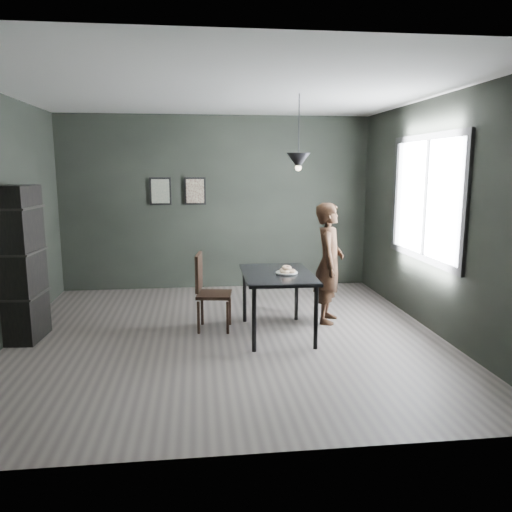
{
  "coord_description": "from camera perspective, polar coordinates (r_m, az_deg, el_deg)",
  "views": [
    {
      "loc": [
        -0.33,
        -5.67,
        1.98
      ],
      "look_at": [
        0.35,
        0.05,
        0.95
      ],
      "focal_mm": 35.0,
      "sensor_mm": 36.0,
      "label": 1
    }
  ],
  "objects": [
    {
      "name": "wood_chair",
      "position": [
        6.13,
        -5.59,
        -3.52
      ],
      "size": [
        0.46,
        0.46,
        0.95
      ],
      "rotation": [
        0.0,
        0.0,
        -0.14
      ],
      "color": "black",
      "rests_on": "ground"
    },
    {
      "name": "shelf_unit",
      "position": [
        6.27,
        -25.16,
        -0.83
      ],
      "size": [
        0.38,
        0.62,
        1.78
      ],
      "primitive_type": "cube",
      "rotation": [
        0.0,
        0.0,
        -0.08
      ],
      "color": "black",
      "rests_on": "ground"
    },
    {
      "name": "donut_pile",
      "position": [
        5.83,
        3.53,
        -1.63
      ],
      "size": [
        0.19,
        0.2,
        0.09
      ],
      "rotation": [
        0.0,
        0.0,
        -0.12
      ],
      "color": "#F5E1BF",
      "rests_on": "white_plate"
    },
    {
      "name": "framed_print_left",
      "position": [
        8.17,
        -10.86,
        7.28
      ],
      "size": [
        0.34,
        0.04,
        0.44
      ],
      "color": "black",
      "rests_on": "ground"
    },
    {
      "name": "ceiling",
      "position": [
        5.74,
        -3.6,
        18.33
      ],
      "size": [
        5.0,
        5.0,
        0.02
      ],
      "color": "silver",
      "rests_on": "ground"
    },
    {
      "name": "white_plate",
      "position": [
        5.84,
        3.52,
        -1.98
      ],
      "size": [
        0.23,
        0.23,
        0.01
      ],
      "primitive_type": "cylinder",
      "color": "white",
      "rests_on": "cafe_table"
    },
    {
      "name": "ground",
      "position": [
        6.01,
        -3.3,
        -9.1
      ],
      "size": [
        5.0,
        5.0,
        0.0
      ],
      "primitive_type": "plane",
      "color": "#3C3734",
      "rests_on": "ground"
    },
    {
      "name": "woman",
      "position": [
        6.44,
        8.34,
        -0.81
      ],
      "size": [
        0.54,
        0.66,
        1.54
      ],
      "primitive_type": "imported",
      "rotation": [
        0.0,
        0.0,
        1.22
      ],
      "color": "black",
      "rests_on": "ground"
    },
    {
      "name": "pendant_lamp",
      "position": [
        5.89,
        4.86,
        10.79
      ],
      "size": [
        0.28,
        0.28,
        0.86
      ],
      "color": "black",
      "rests_on": "ground"
    },
    {
      "name": "framed_print_right",
      "position": [
        8.15,
        -6.97,
        7.38
      ],
      "size": [
        0.34,
        0.04,
        0.44
      ],
      "color": "black",
      "rests_on": "ground"
    },
    {
      "name": "window_assembly",
      "position": [
        6.52,
        18.83,
        6.26
      ],
      "size": [
        0.04,
        1.96,
        1.56
      ],
      "color": "white",
      "rests_on": "ground"
    },
    {
      "name": "back_wall",
      "position": [
        8.2,
        -4.48,
        6.04
      ],
      "size": [
        5.0,
        0.1,
        2.8
      ],
      "primitive_type": "cube",
      "color": "black",
      "rests_on": "ground"
    },
    {
      "name": "cafe_table",
      "position": [
        5.89,
        2.47,
        -2.7
      ],
      "size": [
        0.8,
        1.2,
        0.75
      ],
      "color": "black",
      "rests_on": "ground"
    }
  ]
}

